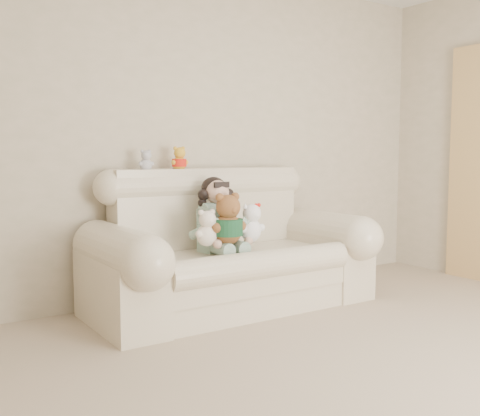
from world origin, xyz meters
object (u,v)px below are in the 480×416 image
sofa (232,239)px  white_cat (251,219)px  seated_child (217,213)px  cream_teddy (207,224)px  brown_teddy (228,214)px

sofa → white_cat: bearing=-50.9°
sofa → white_cat: sofa is taller
seated_child → cream_teddy: 0.26m
seated_child → brown_teddy: size_ratio=1.30×
sofa → white_cat: size_ratio=6.26×
sofa → seated_child: (-0.09, 0.08, 0.18)m
white_cat → brown_teddy: bearing=163.1°
brown_teddy → white_cat: brown_teddy is taller
seated_child → white_cat: size_ratio=1.67×
sofa → brown_teddy: 0.26m
sofa → cream_teddy: bearing=-161.3°
white_cat → sofa: bearing=109.6°
sofa → brown_teddy: (-0.12, -0.12, 0.20)m
white_cat → cream_teddy: size_ratio=1.12×
seated_child → sofa: bearing=-51.9°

